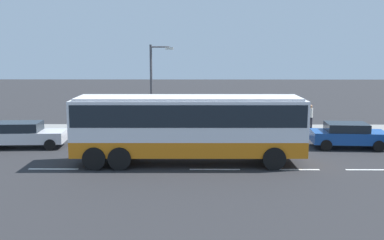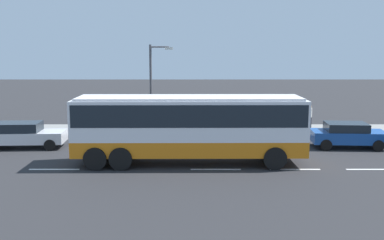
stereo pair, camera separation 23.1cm
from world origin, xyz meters
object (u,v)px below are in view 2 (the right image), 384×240
at_px(car_silver_hatch, 22,134).
at_px(street_lamp, 153,82).
at_px(car_blue_saloon, 347,134).
at_px(pedestrian_at_crossing, 309,115).
at_px(coach_bus, 189,122).
at_px(pedestrian_near_curb, 157,114).

xyz_separation_m(car_silver_hatch, street_lamp, (7.25, 3.88, 2.72)).
relative_size(car_blue_saloon, pedestrian_at_crossing, 2.47).
bearing_deg(coach_bus, car_silver_hatch, 159.11).
bearing_deg(car_silver_hatch, pedestrian_at_crossing, 12.84).
bearing_deg(pedestrian_at_crossing, pedestrian_near_curb, 116.71).
distance_m(car_silver_hatch, street_lamp, 8.66).
bearing_deg(car_blue_saloon, pedestrian_at_crossing, 104.12).
height_order(car_silver_hatch, pedestrian_at_crossing, pedestrian_at_crossing).
height_order(coach_bus, car_blue_saloon, coach_bus).
bearing_deg(street_lamp, pedestrian_at_crossing, 6.47).
relative_size(pedestrian_near_curb, street_lamp, 0.30).
distance_m(car_blue_saloon, pedestrian_near_curb, 12.60).
relative_size(pedestrian_at_crossing, street_lamp, 0.30).
distance_m(pedestrian_near_curb, pedestrian_at_crossing, 10.48).
distance_m(pedestrian_near_curb, street_lamp, 2.82).
xyz_separation_m(pedestrian_near_curb, street_lamp, (-0.14, -1.55, 2.35)).
relative_size(car_blue_saloon, pedestrian_near_curb, 2.45).
bearing_deg(pedestrian_near_curb, pedestrian_at_crossing, -66.62).
xyz_separation_m(car_blue_saloon, street_lamp, (-11.52, 3.84, 2.73)).
relative_size(pedestrian_near_curb, pedestrian_at_crossing, 1.01).
bearing_deg(coach_bus, car_blue_saloon, 21.29).
height_order(coach_bus, street_lamp, street_lamp).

